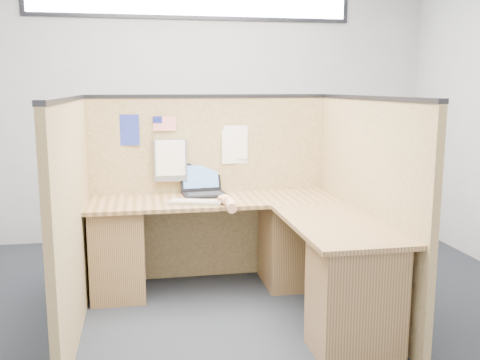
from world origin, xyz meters
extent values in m
plane|color=#1D222A|center=(0.00, 0.00, 0.00)|extent=(5.00, 5.00, 0.00)
plane|color=#AEB0B4|center=(0.00, 2.25, 1.40)|extent=(5.00, 0.00, 5.00)
plane|color=#AEB0B4|center=(0.00, -2.25, 1.40)|extent=(5.00, 0.00, 5.00)
cube|color=#232328|center=(0.00, 2.24, 2.45)|extent=(3.30, 0.02, 0.38)
cube|color=white|center=(0.00, 2.22, 2.45)|extent=(3.20, 0.01, 0.30)
cube|color=olive|center=(0.00, 1.00, 0.75)|extent=(2.05, 0.05, 1.50)
cube|color=#232328|center=(0.00, 1.00, 1.51)|extent=(2.05, 0.06, 0.03)
cube|color=olive|center=(-1.00, 0.10, 0.75)|extent=(0.05, 1.80, 1.50)
cube|color=#232328|center=(-1.00, 0.10, 1.51)|extent=(0.06, 1.80, 0.03)
cube|color=olive|center=(1.00, 0.10, 0.75)|extent=(0.05, 1.80, 1.50)
cube|color=#232328|center=(1.00, 0.10, 1.51)|extent=(0.06, 1.80, 0.03)
cube|color=brown|center=(0.00, 0.68, 0.71)|extent=(1.95, 0.60, 0.03)
cube|color=brown|center=(0.68, -0.20, 0.71)|extent=(0.60, 1.15, 0.03)
cube|color=brown|center=(-0.75, 0.68, 0.35)|extent=(0.40, 0.50, 0.70)
cube|color=brown|center=(0.60, 0.68, 0.35)|extent=(0.40, 0.50, 0.70)
cube|color=brown|center=(0.68, -0.52, 0.35)|extent=(0.50, 0.40, 0.70)
cube|color=black|center=(-0.06, 0.81, 0.74)|extent=(0.36, 0.29, 0.02)
cube|color=black|center=(-0.06, 0.96, 0.86)|extent=(0.34, 0.11, 0.23)
cube|color=#365883|center=(-0.06, 0.95, 0.86)|extent=(0.30, 0.08, 0.18)
cube|color=gray|center=(-0.17, 0.53, 0.74)|extent=(0.42, 0.24, 0.02)
cube|color=silver|center=(-0.17, 0.53, 0.75)|extent=(0.38, 0.20, 0.01)
ellipsoid|color=#B6B6BB|center=(0.05, 0.48, 0.75)|extent=(0.12, 0.09, 0.04)
ellipsoid|color=tan|center=(0.05, 0.47, 0.78)|extent=(0.09, 0.11, 0.05)
cylinder|color=tan|center=(0.05, 0.42, 0.76)|extent=(0.06, 0.05, 0.06)
cylinder|color=tan|center=(0.06, 0.28, 0.76)|extent=(0.10, 0.26, 0.08)
cube|color=#22329F|center=(-0.65, 0.97, 1.25)|extent=(0.18, 0.03, 0.25)
cylinder|color=olive|center=(-0.45, 0.96, 1.20)|extent=(0.01, 0.01, 0.32)
cube|color=red|center=(-0.36, 0.96, 1.30)|extent=(0.18, 0.00, 0.12)
cube|color=navy|center=(-0.42, 0.95, 1.33)|extent=(0.07, 0.00, 0.05)
cube|color=slate|center=(-0.32, 0.94, 1.01)|extent=(0.27, 0.05, 0.34)
cube|color=white|center=(-0.32, 0.92, 1.03)|extent=(0.23, 0.01, 0.29)
cube|color=white|center=(0.21, 0.97, 1.14)|extent=(0.22, 0.02, 0.28)
cube|color=white|center=(0.21, 0.97, 1.10)|extent=(0.22, 0.02, 0.28)
camera|label=1|loc=(-0.55, -3.36, 1.59)|focal=40.00mm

